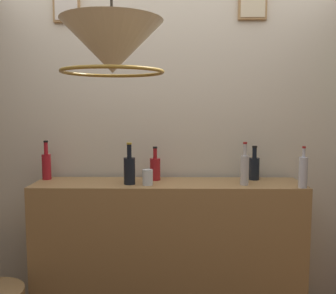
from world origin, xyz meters
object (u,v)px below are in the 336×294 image
liquor_bottle_scotch (129,169)px  liquor_bottle_brandy (155,168)px  liquor_bottle_mezcal (303,172)px  liquor_bottle_bourbon (47,165)px  pendant_lamp (112,48)px  liquor_bottle_gin (245,169)px  glass_tumbler_rocks (148,177)px  liquor_bottle_vodka (254,167)px

liquor_bottle_scotch → liquor_bottle_brandy: (0.16, 0.14, -0.02)m
liquor_bottle_scotch → liquor_bottle_mezcal: bearing=-4.8°
liquor_bottle_bourbon → pendant_lamp: size_ratio=0.49×
liquor_bottle_mezcal → liquor_bottle_gin: 0.37m
glass_tumbler_rocks → liquor_bottle_bourbon: bearing=165.9°
liquor_bottle_brandy → liquor_bottle_vodka: bearing=2.2°
pendant_lamp → liquor_bottle_vodka: bearing=47.3°
liquor_bottle_brandy → pendant_lamp: bearing=-99.4°
liquor_bottle_brandy → liquor_bottle_mezcal: bearing=-13.9°
liquor_bottle_scotch → liquor_bottle_bourbon: 0.63m
liquor_bottle_mezcal → liquor_bottle_bourbon: liquor_bottle_bourbon is taller
liquor_bottle_vodka → liquor_bottle_brandy: liquor_bottle_vodka is taller
liquor_bottle_gin → liquor_bottle_scotch: size_ratio=1.02×
liquor_bottle_gin → liquor_bottle_scotch: 0.77m
liquor_bottle_mezcal → pendant_lamp: 1.45m
liquor_bottle_bourbon → liquor_bottle_brandy: liquor_bottle_bourbon is taller
liquor_bottle_mezcal → glass_tumbler_rocks: size_ratio=2.57×
liquor_bottle_mezcal → liquor_bottle_brandy: bearing=166.1°
pendant_lamp → liquor_bottle_brandy: bearing=80.6°
liquor_bottle_bourbon → pendant_lamp: bearing=-55.4°
liquor_bottle_scotch → liquor_bottle_vodka: bearing=11.0°
glass_tumbler_rocks → liquor_bottle_gin: bearing=1.1°
liquor_bottle_bourbon → glass_tumbler_rocks: liquor_bottle_bourbon is taller
liquor_bottle_brandy → glass_tumbler_rocks: size_ratio=2.30×
liquor_bottle_mezcal → liquor_bottle_bourbon: size_ratio=0.96×
liquor_bottle_scotch → glass_tumbler_rocks: liquor_bottle_scotch is taller
liquor_bottle_vodka → liquor_bottle_brandy: (-0.70, -0.03, -0.00)m
glass_tumbler_rocks → pendant_lamp: size_ratio=0.18×
liquor_bottle_scotch → liquor_bottle_vodka: size_ratio=1.16×
liquor_bottle_mezcal → liquor_bottle_gin: bearing=167.1°
liquor_bottle_brandy → liquor_bottle_bourbon: bearing=178.8°
liquor_bottle_brandy → glass_tumbler_rocks: 0.18m
liquor_bottle_gin → liquor_bottle_vodka: 0.21m
liquor_bottle_gin → pendant_lamp: (-0.75, -0.74, 0.67)m
liquor_bottle_brandy → glass_tumbler_rocks: liquor_bottle_brandy is taller
liquor_bottle_gin → liquor_bottle_brandy: 0.62m
liquor_bottle_brandy → glass_tumbler_rocks: (-0.04, -0.17, -0.03)m
liquor_bottle_mezcal → liquor_bottle_scotch: (-1.12, 0.09, -0.00)m
liquor_bottle_vodka → liquor_bottle_brandy: 0.70m
liquor_bottle_bourbon → liquor_bottle_scotch: bearing=-14.6°
glass_tumbler_rocks → liquor_bottle_scotch: bearing=168.1°
liquor_bottle_scotch → pendant_lamp: size_ratio=0.49×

